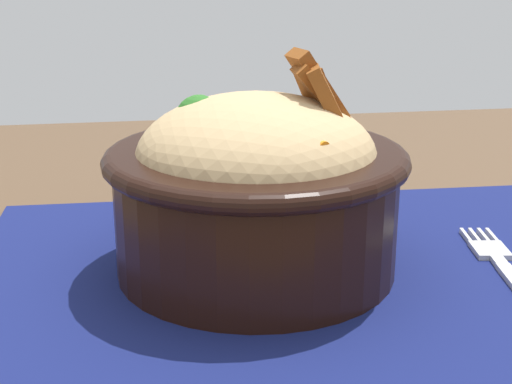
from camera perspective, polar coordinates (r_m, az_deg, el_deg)
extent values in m
cube|color=#4C3826|center=(0.45, 6.14, -9.50)|extent=(1.19, 0.97, 0.03)
cube|color=#11194C|center=(0.46, 4.37, -6.28)|extent=(0.43, 0.31, 0.00)
cylinder|color=black|center=(0.45, 0.00, -1.39)|extent=(0.17, 0.17, 0.08)
torus|color=black|center=(0.44, 0.00, 2.65)|extent=(0.18, 0.18, 0.01)
ellipsoid|color=tan|center=(0.44, 0.00, 2.78)|extent=(0.20, 0.20, 0.08)
sphere|color=#266120|center=(0.44, -4.44, 5.69)|extent=(0.03, 0.03, 0.03)
cylinder|color=orange|center=(0.40, 3.90, 3.95)|extent=(0.02, 0.03, 0.01)
cylinder|color=orange|center=(0.45, -1.61, 5.62)|extent=(0.02, 0.03, 0.01)
cylinder|color=orange|center=(0.43, -0.34, 4.89)|extent=(0.02, 0.03, 0.01)
cube|color=brown|center=(0.43, 6.03, 6.58)|extent=(0.03, 0.03, 0.05)
cube|color=brown|center=(0.44, 5.81, 7.02)|extent=(0.04, 0.02, 0.05)
cube|color=brown|center=(0.45, 5.35, 7.57)|extent=(0.05, 0.03, 0.06)
cube|color=brown|center=(0.46, 4.63, 7.11)|extent=(0.03, 0.03, 0.04)
cube|color=#B6B6B6|center=(0.49, 18.44, -5.19)|extent=(0.01, 0.01, 0.00)
cube|color=#B6B6B6|center=(0.51, 17.77, -4.35)|extent=(0.03, 0.03, 0.00)
cube|color=#B6B6B6|center=(0.53, 17.90, -3.31)|extent=(0.01, 0.02, 0.00)
cube|color=#B6B6B6|center=(0.53, 17.29, -3.32)|extent=(0.01, 0.02, 0.00)
cube|color=#B6B6B6|center=(0.53, 16.65, -3.33)|extent=(0.01, 0.02, 0.00)
cube|color=#B6B6B6|center=(0.53, 16.03, -3.34)|extent=(0.01, 0.02, 0.00)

